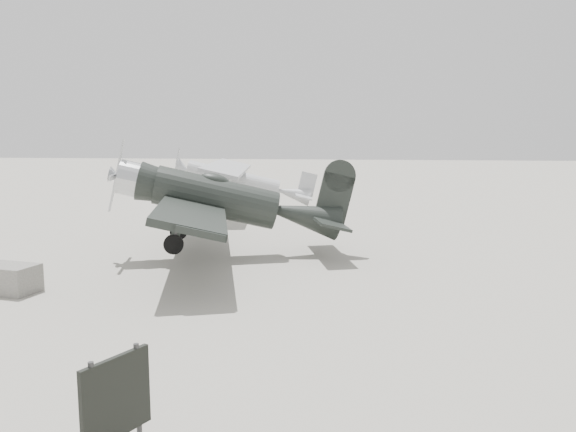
% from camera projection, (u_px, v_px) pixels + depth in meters
% --- Properties ---
extents(ground, '(160.00, 160.00, 0.00)m').
position_uv_depth(ground, '(291.00, 281.00, 15.26)').
color(ground, '#A09C8E').
rests_on(ground, ground).
extents(lowwing_monoplane, '(7.83, 10.80, 3.48)m').
position_uv_depth(lowwing_monoplane, '(227.00, 201.00, 18.12)').
color(lowwing_monoplane, black).
rests_on(lowwing_monoplane, ground).
extents(highwing_monoplane, '(7.35, 10.31, 2.91)m').
position_uv_depth(highwing_monoplane, '(239.00, 177.00, 29.04)').
color(highwing_monoplane, '#AEB2B4').
rests_on(highwing_monoplane, ground).
extents(equipment_block, '(1.55, 1.12, 0.71)m').
position_uv_depth(equipment_block, '(8.00, 279.00, 14.15)').
color(equipment_block, '#64615D').
rests_on(equipment_block, ground).
extents(sign_board, '(0.48, 0.93, 1.43)m').
position_uv_depth(sign_board, '(116.00, 399.00, 6.59)').
color(sign_board, '#333333').
rests_on(sign_board, ground).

